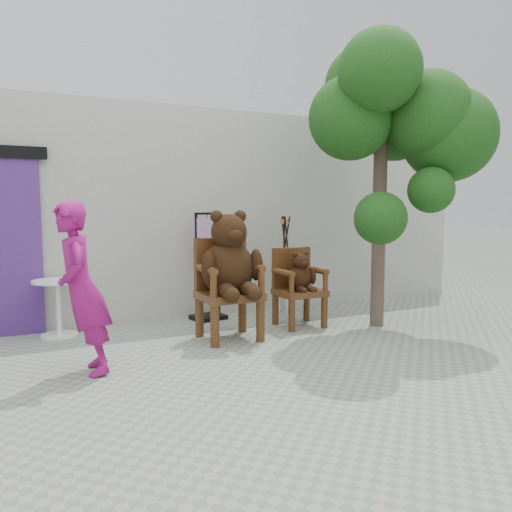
{
  "coord_description": "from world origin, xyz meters",
  "views": [
    {
      "loc": [
        -2.71,
        -4.21,
        1.59
      ],
      "look_at": [
        0.13,
        1.64,
        0.95
      ],
      "focal_mm": 35.0,
      "sensor_mm": 36.0,
      "label": 1
    }
  ],
  "objects_px": {
    "tree": "(396,113)",
    "display_stand": "(208,279)",
    "chair_big": "(229,267)",
    "stool_bucket": "(287,270)",
    "person": "(82,289)",
    "cafe_table": "(58,301)",
    "chair_small": "(298,280)"
  },
  "relations": [
    {
      "from": "display_stand",
      "to": "tree",
      "type": "relative_size",
      "value": 0.4
    },
    {
      "from": "chair_small",
      "to": "chair_big",
      "type": "bearing_deg",
      "value": -168.48
    },
    {
      "from": "chair_big",
      "to": "person",
      "type": "xyz_separation_m",
      "value": [
        -1.74,
        -0.58,
        -0.05
      ]
    },
    {
      "from": "person",
      "to": "stool_bucket",
      "type": "xyz_separation_m",
      "value": [
        3.12,
        1.6,
        -0.18
      ]
    },
    {
      "from": "tree",
      "to": "stool_bucket",
      "type": "bearing_deg",
      "value": 117.98
    },
    {
      "from": "chair_small",
      "to": "person",
      "type": "xyz_separation_m",
      "value": [
        -2.84,
        -0.8,
        0.21
      ]
    },
    {
      "from": "person",
      "to": "cafe_table",
      "type": "relative_size",
      "value": 2.33
    },
    {
      "from": "display_stand",
      "to": "chair_big",
      "type": "bearing_deg",
      "value": -107.73
    },
    {
      "from": "chair_big",
      "to": "person",
      "type": "distance_m",
      "value": 1.84
    },
    {
      "from": "cafe_table",
      "to": "display_stand",
      "type": "xyz_separation_m",
      "value": [
        1.98,
        0.08,
        0.14
      ]
    },
    {
      "from": "display_stand",
      "to": "tree",
      "type": "xyz_separation_m",
      "value": [
        2.0,
        -1.51,
        2.2
      ]
    },
    {
      "from": "tree",
      "to": "person",
      "type": "bearing_deg",
      "value": -177.68
    },
    {
      "from": "person",
      "to": "tree",
      "type": "distance_m",
      "value": 4.35
    },
    {
      "from": "display_stand",
      "to": "stool_bucket",
      "type": "bearing_deg",
      "value": -13.69
    },
    {
      "from": "person",
      "to": "display_stand",
      "type": "height_order",
      "value": "person"
    },
    {
      "from": "display_stand",
      "to": "stool_bucket",
      "type": "relative_size",
      "value": 1.04
    },
    {
      "from": "chair_small",
      "to": "display_stand",
      "type": "height_order",
      "value": "display_stand"
    },
    {
      "from": "chair_big",
      "to": "stool_bucket",
      "type": "distance_m",
      "value": 1.73
    },
    {
      "from": "chair_small",
      "to": "stool_bucket",
      "type": "height_order",
      "value": "stool_bucket"
    },
    {
      "from": "person",
      "to": "stool_bucket",
      "type": "bearing_deg",
      "value": 118.8
    },
    {
      "from": "cafe_table",
      "to": "tree",
      "type": "xyz_separation_m",
      "value": [
        3.98,
        -1.44,
        2.34
      ]
    },
    {
      "from": "tree",
      "to": "display_stand",
      "type": "bearing_deg",
      "value": 142.91
    },
    {
      "from": "chair_small",
      "to": "stool_bucket",
      "type": "bearing_deg",
      "value": 70.81
    },
    {
      "from": "cafe_table",
      "to": "tree",
      "type": "relative_size",
      "value": 0.19
    },
    {
      "from": "stool_bucket",
      "to": "tree",
      "type": "bearing_deg",
      "value": -62.02
    },
    {
      "from": "person",
      "to": "stool_bucket",
      "type": "height_order",
      "value": "person"
    },
    {
      "from": "person",
      "to": "chair_big",
      "type": "bearing_deg",
      "value": 110.0
    },
    {
      "from": "chair_big",
      "to": "tree",
      "type": "relative_size",
      "value": 0.41
    },
    {
      "from": "cafe_table",
      "to": "stool_bucket",
      "type": "relative_size",
      "value": 0.48
    },
    {
      "from": "display_stand",
      "to": "chair_small",
      "type": "bearing_deg",
      "value": -52.56
    },
    {
      "from": "chair_big",
      "to": "tree",
      "type": "xyz_separation_m",
      "value": [
        2.14,
        -0.42,
        1.91
      ]
    },
    {
      "from": "chair_small",
      "to": "tree",
      "type": "distance_m",
      "value": 2.49
    }
  ]
}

